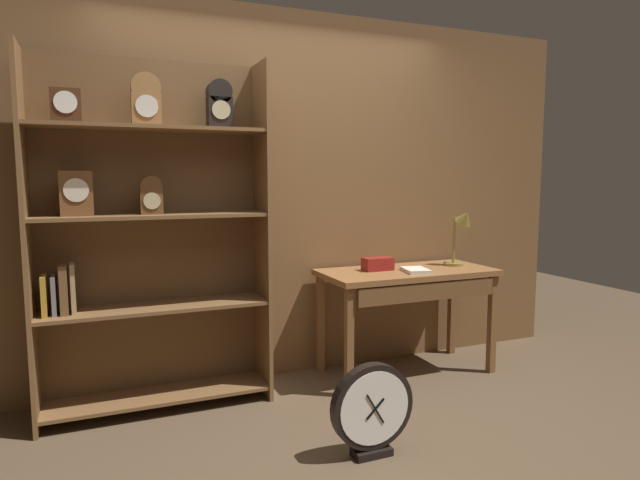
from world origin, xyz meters
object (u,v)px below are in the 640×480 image
(workbench, at_px, (409,283))
(round_clock_large, at_px, (372,409))
(toolbox_small, at_px, (378,264))
(open_repair_manual, at_px, (416,270))
(desk_lamp, at_px, (462,229))
(bookshelf, at_px, (149,231))

(workbench, height_order, round_clock_large, workbench)
(toolbox_small, height_order, open_repair_manual, toolbox_small)
(workbench, xyz_separation_m, desk_lamp, (0.47, 0.03, 0.38))
(bookshelf, bearing_deg, open_repair_manual, -5.88)
(bookshelf, xyz_separation_m, round_clock_large, (0.97, -1.06, -0.86))
(desk_lamp, xyz_separation_m, toolbox_small, (-0.69, 0.06, -0.23))
(open_repair_manual, bearing_deg, workbench, 104.23)
(desk_lamp, xyz_separation_m, round_clock_large, (-1.28, -0.99, -0.80))
(round_clock_large, bearing_deg, desk_lamp, 37.56)
(workbench, bearing_deg, desk_lamp, 3.28)
(toolbox_small, bearing_deg, open_repair_manual, -37.18)
(desk_lamp, height_order, round_clock_large, desk_lamp)
(desk_lamp, distance_m, round_clock_large, 1.81)
(toolbox_small, bearing_deg, bookshelf, 179.25)
(workbench, bearing_deg, round_clock_large, -130.16)
(workbench, xyz_separation_m, toolbox_small, (-0.21, 0.08, 0.14))
(open_repair_manual, bearing_deg, desk_lamp, 24.10)
(desk_lamp, xyz_separation_m, open_repair_manual, (-0.47, -0.11, -0.27))
(bookshelf, distance_m, round_clock_large, 1.68)
(workbench, height_order, toolbox_small, toolbox_small)
(bookshelf, relative_size, round_clock_large, 4.38)
(toolbox_small, distance_m, round_clock_large, 1.33)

